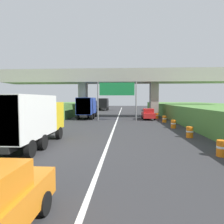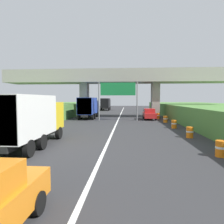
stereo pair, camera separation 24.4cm
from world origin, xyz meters
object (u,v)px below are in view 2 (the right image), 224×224
(truck_blue, at_px, (89,107))
(construction_barrel_4, at_px, (165,119))
(overhead_highway_sign, at_px, (118,92))
(construction_barrel_1, at_px, (221,149))
(truck_yellow, at_px, (30,118))
(car_red, at_px, (149,114))
(construction_barrel_3, at_px, (174,124))
(truck_black, at_px, (106,104))
(construction_barrel_2, at_px, (190,132))
(construction_barrel_5, at_px, (158,116))

(truck_blue, height_order, construction_barrel_4, truck_blue)
(overhead_highway_sign, distance_m, construction_barrel_1, 19.94)
(truck_yellow, bearing_deg, car_red, 62.40)
(car_red, distance_m, construction_barrel_3, 9.49)
(truck_blue, bearing_deg, car_red, -6.21)
(overhead_highway_sign, height_order, construction_barrel_1, overhead_highway_sign)
(overhead_highway_sign, bearing_deg, truck_black, 99.83)
(truck_black, distance_m, construction_barrel_4, 32.15)
(car_red, xyz_separation_m, construction_barrel_3, (1.69, -9.33, -0.40))
(truck_black, distance_m, construction_barrel_1, 47.78)
(truck_yellow, height_order, car_red, truck_yellow)
(car_red, bearing_deg, construction_barrel_4, -65.26)
(overhead_highway_sign, bearing_deg, construction_barrel_2, -63.19)
(construction_barrel_4, bearing_deg, construction_barrel_2, -90.36)
(truck_yellow, distance_m, construction_barrel_2, 12.37)
(truck_yellow, xyz_separation_m, construction_barrel_5, (11.48, 20.46, -1.47))
(overhead_highway_sign, relative_size, truck_black, 0.81)
(construction_barrel_3, bearing_deg, car_red, 100.30)
(construction_barrel_3, bearing_deg, truck_yellow, -140.46)
(overhead_highway_sign, relative_size, construction_barrel_5, 6.53)
(truck_blue, distance_m, construction_barrel_3, 15.59)
(construction_barrel_1, xyz_separation_m, construction_barrel_5, (-0.12, 21.83, 0.00))
(construction_barrel_1, xyz_separation_m, construction_barrel_4, (0.05, 16.37, 0.00))
(truck_yellow, bearing_deg, truck_black, 89.77)
(truck_yellow, distance_m, truck_black, 45.00)
(truck_yellow, relative_size, truck_black, 1.00)
(car_red, height_order, construction_barrel_3, car_red)
(truck_blue, relative_size, construction_barrel_4, 8.11)
(construction_barrel_1, bearing_deg, construction_barrel_2, 90.22)
(truck_black, xyz_separation_m, construction_barrel_1, (11.42, -46.37, -1.47))
(car_red, relative_size, construction_barrel_5, 4.56)
(truck_blue, xyz_separation_m, car_red, (9.82, -1.07, -1.08))
(truck_black, relative_size, construction_barrel_1, 8.11)
(overhead_highway_sign, relative_size, truck_yellow, 0.81)
(construction_barrel_2, relative_size, construction_barrel_4, 1.00)
(truck_black, bearing_deg, overhead_highway_sign, -80.17)
(construction_barrel_2, height_order, construction_barrel_5, same)
(construction_barrel_4, xyz_separation_m, construction_barrel_5, (-0.17, 5.46, 0.00))
(overhead_highway_sign, xyz_separation_m, construction_barrel_2, (6.56, -12.97, -3.83))
(construction_barrel_1, bearing_deg, construction_barrel_5, 90.33)
(car_red, bearing_deg, truck_blue, 173.79)
(construction_barrel_2, relative_size, construction_barrel_3, 1.00)
(truck_black, height_order, construction_barrel_5, truck_black)
(construction_barrel_1, relative_size, construction_barrel_4, 1.00)
(truck_blue, xyz_separation_m, construction_barrel_5, (11.44, 0.52, -1.47))
(car_red, xyz_separation_m, construction_barrel_1, (1.74, -20.24, -0.40))
(overhead_highway_sign, distance_m, truck_blue, 6.22)
(truck_yellow, height_order, construction_barrel_5, truck_yellow)
(construction_barrel_1, xyz_separation_m, construction_barrel_3, (-0.04, 10.91, 0.00))
(construction_barrel_1, relative_size, construction_barrel_5, 1.00)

